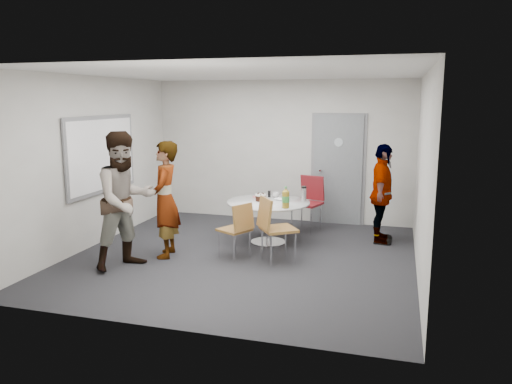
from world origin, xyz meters
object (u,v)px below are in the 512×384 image
(door, at_px, (338,170))
(chair_far, at_px, (309,197))
(table, at_px, (270,207))
(person_left, at_px, (126,201))
(whiteboard, at_px, (102,155))
(person_right, at_px, (382,194))
(person_main, at_px, (165,200))
(chair_near_right, at_px, (272,223))
(chair_near_left, at_px, (238,225))

(door, relative_size, chair_far, 2.16)
(table, height_order, person_left, person_left)
(whiteboard, bearing_deg, person_left, -45.95)
(door, distance_m, person_left, 4.20)
(chair_far, height_order, person_right, person_right)
(chair_far, bearing_deg, table, 82.22)
(door, bearing_deg, person_left, -126.87)
(person_left, distance_m, person_right, 4.04)
(person_main, xyz_separation_m, person_right, (3.07, 1.63, -0.05))
(chair_near_right, distance_m, person_right, 2.10)
(chair_near_right, xyz_separation_m, chair_far, (0.19, 1.96, 0.01))
(chair_far, xyz_separation_m, person_main, (-1.79, -2.10, 0.26))
(table, relative_size, chair_near_right, 1.40)
(chair_near_right, relative_size, person_main, 0.55)
(chair_near_right, bearing_deg, person_left, -103.82)
(person_left, bearing_deg, table, -13.59)
(door, xyz_separation_m, person_left, (-2.52, -3.36, -0.07))
(chair_near_left, bearing_deg, person_main, 126.46)
(chair_near_right, height_order, chair_far, chair_far)
(person_left, height_order, person_right, person_left)
(door, xyz_separation_m, chair_near_left, (-1.13, -2.59, -0.51))
(door, xyz_separation_m, chair_near_right, (-0.61, -2.61, -0.44))
(chair_near_left, bearing_deg, person_right, -25.59)
(chair_far, xyz_separation_m, person_right, (1.27, -0.47, 0.21))
(person_right, bearing_deg, chair_far, 70.39)
(chair_near_right, relative_size, person_left, 0.50)
(table, height_order, person_main, person_main)
(person_right, bearing_deg, table, 107.94)
(whiteboard, bearing_deg, door, 32.66)
(whiteboard, height_order, person_main, whiteboard)
(person_left, bearing_deg, person_main, 3.80)
(chair_far, bearing_deg, person_left, 69.05)
(door, xyz_separation_m, person_main, (-2.22, -2.76, -0.16))
(whiteboard, height_order, person_right, whiteboard)
(chair_near_left, bearing_deg, chair_near_right, -64.36)
(chair_near_right, xyz_separation_m, person_left, (-1.91, -0.74, 0.37))
(person_main, height_order, person_left, person_left)
(whiteboard, distance_m, chair_near_left, 2.62)
(chair_near_left, height_order, person_left, person_left)
(door, relative_size, person_left, 1.11)
(door, distance_m, chair_near_right, 2.72)
(table, bearing_deg, chair_near_right, -73.55)
(person_main, xyz_separation_m, person_left, (-0.30, -0.60, 0.09))
(door, height_order, table, door)
(whiteboard, distance_m, person_main, 1.54)
(chair_near_left, xyz_separation_m, chair_near_right, (0.52, -0.02, 0.08))
(door, height_order, person_left, door)
(door, relative_size, chair_near_left, 2.52)
(person_right, bearing_deg, whiteboard, 105.27)
(person_main, relative_size, person_right, 1.06)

